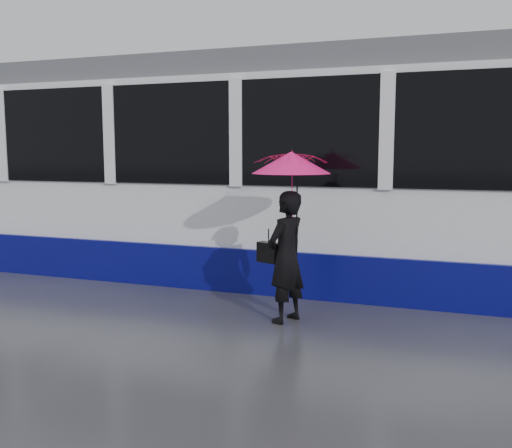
% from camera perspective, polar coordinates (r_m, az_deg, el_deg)
% --- Properties ---
extents(ground, '(90.00, 90.00, 0.00)m').
position_cam_1_polar(ground, '(7.14, -9.79, -8.73)').
color(ground, '#2F2F35').
rests_on(ground, ground).
extents(rails, '(34.00, 1.51, 0.02)m').
position_cam_1_polar(rails, '(9.32, -2.16, -4.78)').
color(rails, '#3F3D38').
rests_on(rails, ground).
extents(tram, '(26.00, 2.56, 3.35)m').
position_cam_1_polar(tram, '(8.46, 17.25, 4.80)').
color(tram, white).
rests_on(tram, ground).
extents(woman, '(0.54, 0.64, 1.51)m').
position_cam_1_polar(woman, '(6.53, 3.04, -3.31)').
color(woman, black).
rests_on(woman, ground).
extents(umbrella, '(1.15, 1.15, 1.02)m').
position_cam_1_polar(umbrella, '(6.41, 3.52, 4.61)').
color(umbrella, '#E3135A').
rests_on(umbrella, ground).
extents(handbag, '(0.29, 0.21, 0.41)m').
position_cam_1_polar(handbag, '(6.60, 1.26, -2.85)').
color(handbag, black).
rests_on(handbag, ground).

